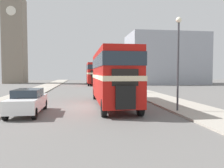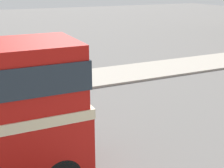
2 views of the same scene
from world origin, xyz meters
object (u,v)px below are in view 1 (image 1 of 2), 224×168
bus_distant (93,72)px  church_tower (14,14)px  double_decker_bus (112,74)px  street_lamp (178,50)px  car_parked_near (28,101)px  pedestrian_walking (141,85)px

bus_distant → church_tower: size_ratio=0.34×
double_decker_bus → street_lamp: street_lamp is taller
car_parked_near → pedestrian_walking: bearing=48.4°
bus_distant → street_lamp: bearing=-83.5°
pedestrian_walking → bus_distant: bearing=103.7°
bus_distant → car_parked_near: 31.97m
car_parked_near → street_lamp: 9.85m
car_parked_near → church_tower: 45.20m
bus_distant → church_tower: bearing=152.5°
pedestrian_walking → church_tower: bearing=128.1°
car_parked_near → church_tower: bearing=106.7°
double_decker_bus → church_tower: (-17.81, 38.05, 13.72)m
double_decker_bus → bus_distant: size_ratio=0.96×
car_parked_near → pedestrian_walking: size_ratio=2.71×
bus_distant → pedestrian_walking: bearing=-76.3°
car_parked_near → bus_distant: bearing=79.9°
double_decker_bus → pedestrian_walking: 10.41m
car_parked_near → street_lamp: size_ratio=0.73×
bus_distant → church_tower: (-17.87, 9.29, 13.51)m
pedestrian_walking → church_tower: (-22.67, 28.95, 15.13)m
double_decker_bus → car_parked_near: size_ratio=2.43×
bus_distant → church_tower: church_tower is taller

